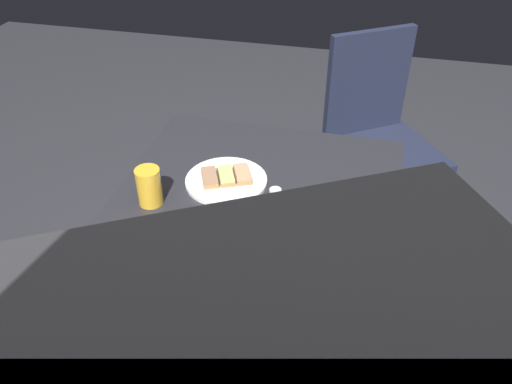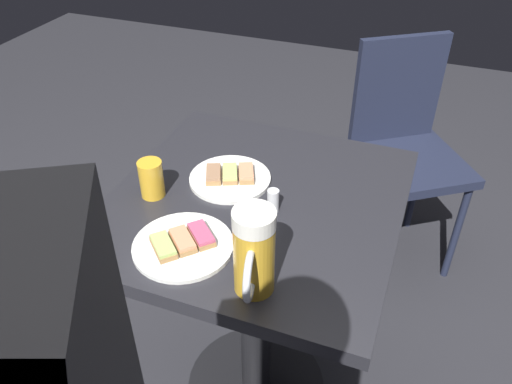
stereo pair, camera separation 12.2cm
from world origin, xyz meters
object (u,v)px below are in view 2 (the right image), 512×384
Objects in this scene: plate_far at (183,244)px; cafe_chair at (403,142)px; beer_mug at (254,254)px; salt_shaker at (273,200)px; beer_glass_small at (151,179)px; plate_near at (230,177)px.

plate_far is 0.24× the size of cafe_chair.
beer_mug is 0.26m from salt_shaker.
beer_glass_small is 1.08m from cafe_chair.
plate_near is 3.66× the size of salt_shaker.
plate_near is at bearing 30.61° from cafe_chair.
cafe_chair reaches higher than plate_far.
beer_mug is (-0.06, -0.18, 0.08)m from plate_far.
beer_glass_small is at bearing 128.85° from plate_near.
salt_shaker is 0.06× the size of cafe_chair.
plate_far is at bearing -133.01° from beer_glass_small.
plate_far is at bearing 72.76° from beer_mug.
cafe_chair is at bearing -9.13° from beer_mug.
plate_near is 0.90m from cafe_chair.
beer_mug is 0.21× the size of cafe_chair.
plate_far is 1.16× the size of beer_mug.
beer_mug reaches higher than beer_glass_small.
beer_glass_small is 0.29m from salt_shaker.
plate_near is 2.20× the size of beer_glass_small.
plate_near is at bearing 30.15° from beer_mug.
plate_far is 0.21m from beer_mug.
plate_near is 0.95× the size of plate_far.
salt_shaker is at bearing -81.10° from beer_glass_small.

